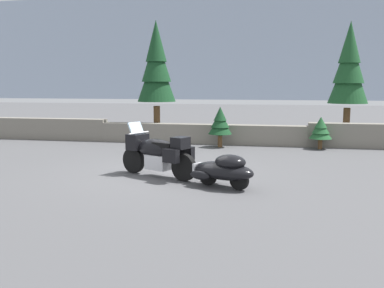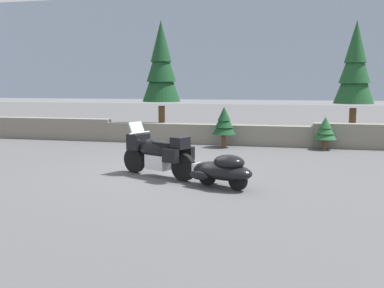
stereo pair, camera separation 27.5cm
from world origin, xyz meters
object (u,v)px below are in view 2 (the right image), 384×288
Objects in this scene: pine_tree_secondary at (355,67)px; pine_tree_tall at (161,66)px; touring_motorcycle at (158,152)px; car_shaped_trailer at (223,170)px.

pine_tree_tall is at bearing -173.96° from pine_tree_secondary.
touring_motorcycle is 0.45× the size of pine_tree_secondary.
pine_tree_secondary is (7.61, 0.81, -0.08)m from pine_tree_tall.
touring_motorcycle is at bearing -125.15° from pine_tree_secondary.
car_shaped_trailer is at bearing -64.20° from pine_tree_tall.
touring_motorcycle is at bearing -73.82° from pine_tree_tall.
touring_motorcycle is 1.00× the size of car_shaped_trailer.
car_shaped_trailer is 9.84m from pine_tree_secondary.
car_shaped_trailer is 0.45× the size of pine_tree_secondary.
pine_tree_tall reaches higher than touring_motorcycle.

